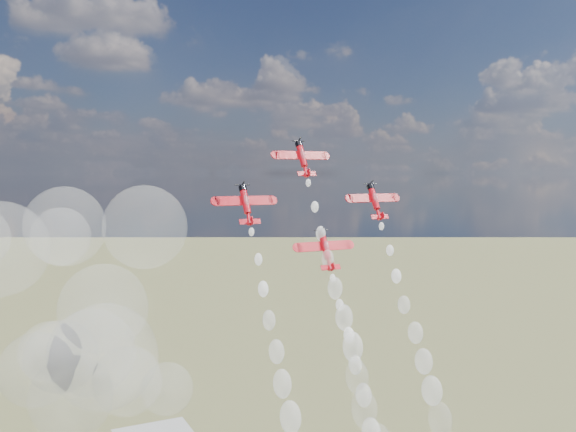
% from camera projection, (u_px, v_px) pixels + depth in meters
% --- Properties ---
extents(plane_lead, '(12.40, 6.53, 8.09)m').
position_uv_depth(plane_lead, '(302.00, 158.00, 133.07)').
color(plane_lead, red).
rests_on(plane_lead, ground).
extents(plane_left, '(12.40, 6.53, 8.09)m').
position_uv_depth(plane_left, '(246.00, 204.00, 122.26)').
color(plane_left, red).
rests_on(plane_left, ground).
extents(plane_right, '(12.40, 6.53, 8.09)m').
position_uv_depth(plane_right, '(375.00, 201.00, 135.80)').
color(plane_right, red).
rests_on(plane_right, ground).
extents(plane_slot, '(12.40, 6.53, 8.09)m').
position_uv_depth(plane_slot, '(326.00, 249.00, 124.98)').
color(plane_slot, red).
rests_on(plane_slot, ground).
extents(smoke_trail_lead, '(5.96, 31.84, 55.52)m').
position_uv_depth(smoke_trail_lead, '(365.00, 407.00, 113.19)').
color(smoke_trail_lead, white).
rests_on(smoke_trail_lead, plane_lead).
extents(drifted_smoke_cloud, '(45.10, 38.37, 50.68)m').
position_uv_depth(drifted_smoke_cloud, '(77.00, 317.00, 120.98)').
color(drifted_smoke_cloud, white).
rests_on(drifted_smoke_cloud, ground).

